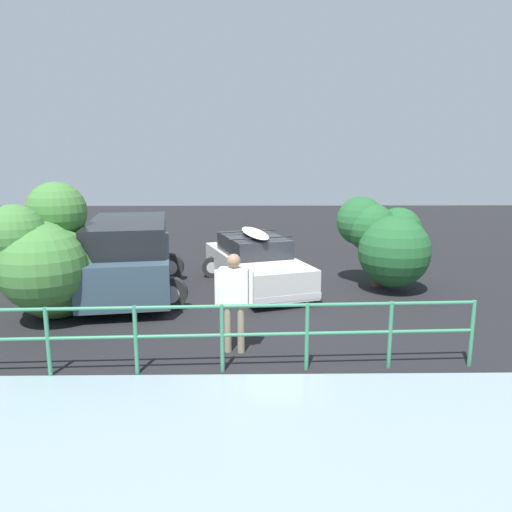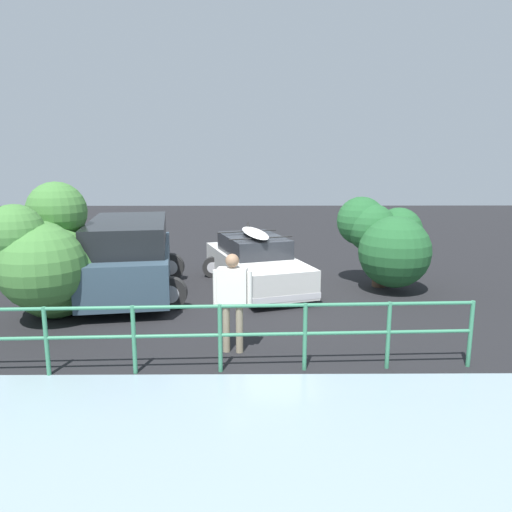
# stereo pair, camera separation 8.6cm
# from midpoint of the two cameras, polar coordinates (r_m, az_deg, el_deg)

# --- Properties ---
(ground_plane) EXTENTS (44.00, 44.00, 0.02)m
(ground_plane) POSITION_cam_midpoint_polar(r_m,az_deg,el_deg) (12.82, 1.49, -4.12)
(ground_plane) COLOR black
(ground_plane) RESTS_ON ground
(sedan_car) EXTENTS (3.02, 4.75, 1.62)m
(sedan_car) POSITION_cam_midpoint_polar(r_m,az_deg,el_deg) (13.18, 0.11, -0.79)
(sedan_car) COLOR silver
(sedan_car) RESTS_ON ground
(suv_car) EXTENTS (3.13, 4.91, 1.88)m
(suv_car) POSITION_cam_midpoint_polar(r_m,az_deg,el_deg) (12.71, -14.09, -0.07)
(suv_car) COLOR #334756
(suv_car) RESTS_ON ground
(person_bystander) EXTENTS (0.68, 0.28, 1.78)m
(person_bystander) POSITION_cam_midpoint_polar(r_m,az_deg,el_deg) (8.69, -2.41, -4.35)
(person_bystander) COLOR gray
(person_bystander) RESTS_ON ground
(railing_fence) EXTENTS (8.24, 0.40, 1.13)m
(railing_fence) POSITION_cam_midpoint_polar(r_m,az_deg,el_deg) (8.02, -3.83, -8.25)
(railing_fence) COLOR #387F5B
(railing_fence) RESTS_ON ground
(bush_near_left) EXTENTS (2.25, 2.45, 2.36)m
(bush_near_left) POSITION_cam_midpoint_polar(r_m,az_deg,el_deg) (13.32, 14.72, 1.91)
(bush_near_left) COLOR #4C3828
(bush_near_left) RESTS_ON ground
(bush_near_right) EXTENTS (2.04, 2.81, 2.91)m
(bush_near_right) POSITION_cam_midpoint_polar(r_m,az_deg,el_deg) (11.48, -22.36, -0.54)
(bush_near_right) COLOR #4C3828
(bush_near_right) RESTS_ON ground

